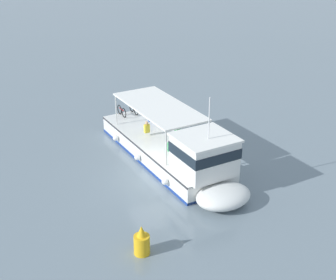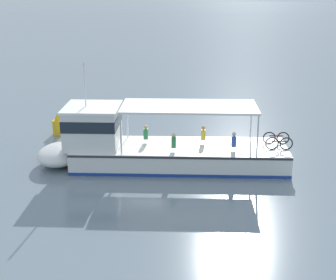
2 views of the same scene
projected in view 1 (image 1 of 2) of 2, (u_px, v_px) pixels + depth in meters
The scene contains 3 objects.
ground_plane at pixel (153, 179), 26.56m from camera, with size 400.00×400.00×0.00m, color slate.
ferry_main at pixel (177, 153), 27.23m from camera, with size 5.48×13.06×5.32m.
channel_buoy at pixel (142, 242), 20.36m from camera, with size 0.70×0.70×1.40m.
Camera 1 is at (6.60, 22.27, 13.08)m, focal length 51.02 mm.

